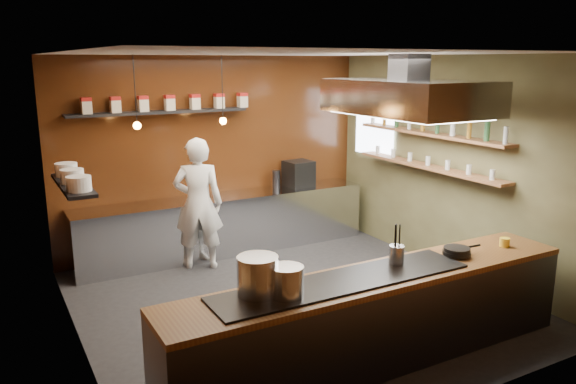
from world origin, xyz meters
TOP-DOWN VIEW (x-y plane):
  - floor at (0.00, 0.00)m, footprint 5.00×5.00m
  - back_wall at (0.00, 2.50)m, footprint 5.00×0.00m
  - left_wall at (-2.50, 0.00)m, footprint 0.00×5.00m
  - right_wall at (2.50, 0.00)m, footprint 0.00×5.00m
  - ceiling at (0.00, 0.00)m, footprint 5.00×5.00m
  - window_pane at (2.45, 1.70)m, footprint 0.00×1.00m
  - prep_counter at (0.00, 2.17)m, footprint 4.60×0.65m
  - pass_counter at (-0.00, -1.60)m, footprint 4.40×0.72m
  - tin_shelf at (-0.90, 2.36)m, footprint 2.60×0.26m
  - plate_shelf at (-2.34, 1.00)m, footprint 0.30×1.40m
  - bottle_shelf_upper at (2.34, 0.30)m, footprint 0.26×2.80m
  - bottle_shelf_lower at (2.34, 0.30)m, footprint 0.26×2.80m
  - extractor_hood at (1.30, -0.40)m, footprint 1.20×2.00m
  - pendant_left at (-1.40, 1.70)m, footprint 0.10×0.10m
  - pendant_right at (-0.20, 1.70)m, footprint 0.10×0.10m
  - storage_tins at (-0.75, 2.36)m, footprint 2.43×0.13m
  - plate_stacks at (-2.34, 1.00)m, footprint 0.26×1.16m
  - bottles at (2.34, 0.30)m, footprint 0.06×2.66m
  - wine_glasses at (2.34, 0.30)m, footprint 0.07×2.37m
  - stockpot_large at (-1.24, -1.51)m, footprint 0.43×0.43m
  - stockpot_small at (-1.04, -1.66)m, footprint 0.35×0.35m
  - utensil_crock at (0.29, -1.51)m, footprint 0.17×0.17m
  - frying_pan at (1.05, -1.58)m, footprint 0.46×0.29m
  - butter_jar at (1.73, -1.61)m, footprint 0.12×0.12m
  - espresso_machine at (1.33, 2.22)m, footprint 0.45×0.43m
  - chef at (-0.60, 1.73)m, footprint 0.81×0.69m

SIDE VIEW (x-z plane):
  - floor at x=0.00m, z-range 0.00..0.00m
  - prep_counter at x=0.00m, z-range 0.00..0.90m
  - pass_counter at x=0.00m, z-range 0.00..0.94m
  - chef at x=-0.60m, z-range 0.00..1.89m
  - butter_jar at x=1.73m, z-range 0.92..1.02m
  - frying_pan at x=1.05m, z-range 0.94..1.01m
  - utensil_crock at x=0.29m, z-range 0.94..1.13m
  - stockpot_small at x=-1.04m, z-range 0.94..1.21m
  - espresso_machine at x=1.33m, z-range 0.90..1.32m
  - stockpot_large at x=-1.24m, z-range 0.94..1.29m
  - bottle_shelf_lower at x=2.34m, z-range 1.43..1.47m
  - back_wall at x=0.00m, z-range -1.00..4.00m
  - left_wall at x=-2.50m, z-range -1.00..4.00m
  - right_wall at x=2.50m, z-range -1.00..4.00m
  - wine_glasses at x=2.34m, z-range 1.47..1.60m
  - plate_shelf at x=-2.34m, z-range 1.53..1.57m
  - plate_stacks at x=-2.34m, z-range 1.57..1.73m
  - window_pane at x=2.45m, z-range 1.40..2.40m
  - bottle_shelf_upper at x=2.34m, z-range 1.90..1.94m
  - bottles at x=2.34m, z-range 1.94..2.18m
  - pendant_left at x=-1.40m, z-range 1.68..2.63m
  - pendant_right at x=-0.20m, z-range 1.68..2.63m
  - tin_shelf at x=-0.90m, z-range 2.18..2.22m
  - storage_tins at x=-0.75m, z-range 2.22..2.44m
  - extractor_hood at x=1.30m, z-range 2.15..2.87m
  - ceiling at x=0.00m, z-range 3.00..3.00m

